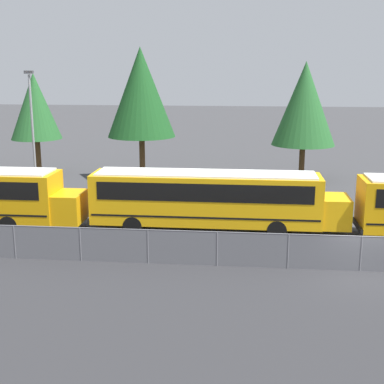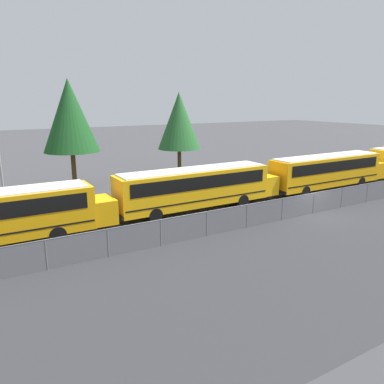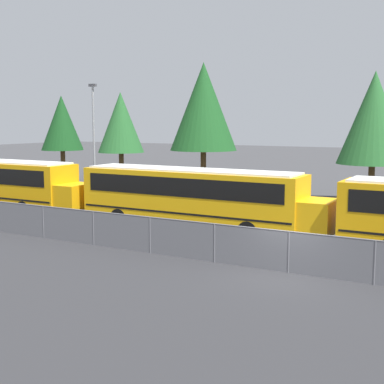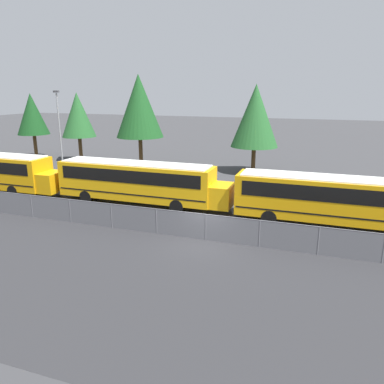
{
  "view_description": "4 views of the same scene",
  "coord_description": "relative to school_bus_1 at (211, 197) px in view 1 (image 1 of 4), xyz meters",
  "views": [
    {
      "loc": [
        -5.09,
        -22.62,
        8.74
      ],
      "look_at": [
        -7.84,
        4.35,
        2.36
      ],
      "focal_mm": 50.0,
      "sensor_mm": 36.0,
      "label": 1
    },
    {
      "loc": [
        -21.3,
        -18.44,
        8.23
      ],
      "look_at": [
        -7.9,
        4.34,
        1.73
      ],
      "focal_mm": 35.0,
      "sensor_mm": 36.0,
      "label": 2
    },
    {
      "loc": [
        6.38,
        -19.0,
        5.7
      ],
      "look_at": [
        -6.83,
        4.76,
        2.11
      ],
      "focal_mm": 50.0,
      "sensor_mm": 36.0,
      "label": 3
    },
    {
      "loc": [
        5.93,
        -19.63,
        8.56
      ],
      "look_at": [
        -2.25,
        4.07,
        1.68
      ],
      "focal_mm": 35.0,
      "sensor_mm": 36.0,
      "label": 4
    }
  ],
  "objects": [
    {
      "name": "school_bus_1",
      "position": [
        0.0,
        0.0,
        0.0
      ],
      "size": [
        13.79,
        2.47,
        3.25
      ],
      "color": "#EDA80F",
      "rests_on": "ground_plane"
    },
    {
      "name": "light_pole",
      "position": [
        -12.77,
        7.48,
        2.69
      ],
      "size": [
        0.6,
        0.24,
        8.48
      ],
      "color": "gray",
      "rests_on": "ground_plane"
    },
    {
      "name": "tree_3",
      "position": [
        -6.23,
        12.74,
        4.89
      ],
      "size": [
        5.18,
        5.18,
        10.21
      ],
      "color": "#51381E",
      "rests_on": "ground_plane"
    },
    {
      "name": "ground_plane",
      "position": [
        6.89,
        -5.17,
        -1.94
      ],
      "size": [
        200.0,
        200.0,
        0.0
      ],
      "primitive_type": "plane",
      "color": "#38383A"
    },
    {
      "name": "fence",
      "position": [
        6.89,
        -5.17,
        -1.11
      ],
      "size": [
        69.02,
        0.07,
        1.62
      ],
      "color": "#9EA0A5",
      "rests_on": "ground_plane"
    },
    {
      "name": "tree_0",
      "position": [
        6.21,
        14.34,
        4.01
      ],
      "size": [
        4.9,
        4.9,
        9.15
      ],
      "color": "#51381E",
      "rests_on": "ground_plane"
    },
    {
      "name": "tree_2",
      "position": [
        -15.19,
        14.13,
        3.66
      ],
      "size": [
        4.06,
        4.06,
        8.26
      ],
      "color": "#51381E",
      "rests_on": "ground_plane"
    }
  ]
}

